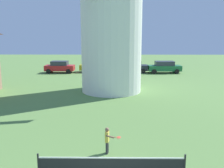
{
  "coord_description": "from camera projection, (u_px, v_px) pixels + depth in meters",
  "views": [
    {
      "loc": [
        0.21,
        -5.62,
        4.78
      ],
      "look_at": [
        0.1,
        3.65,
        2.99
      ],
      "focal_mm": 39.6,
      "sensor_mm": 36.0,
      "label": 1
    }
  ],
  "objects": [
    {
      "name": "parked_car_green",
      "position": [
        164.0,
        67.0,
        32.62
      ],
      "size": [
        4.33,
        1.94,
        1.56
      ],
      "color": "#1E6638",
      "rests_on": "ground_plane"
    },
    {
      "name": "parked_car_red",
      "position": [
        60.0,
        67.0,
        32.78
      ],
      "size": [
        3.83,
        1.92,
        1.56
      ],
      "color": "red",
      "rests_on": "ground_plane"
    },
    {
      "name": "player_far",
      "position": [
        108.0,
        139.0,
        10.14
      ],
      "size": [
        0.67,
        0.55,
        1.12
      ],
      "color": "#333338",
      "rests_on": "ground_plane"
    },
    {
      "name": "parked_car_mustard",
      "position": [
        95.0,
        66.0,
        33.52
      ],
      "size": [
        4.2,
        1.96,
        1.56
      ],
      "color": "#999919",
      "rests_on": "ground_plane"
    },
    {
      "name": "tennis_net",
      "position": [
        111.0,
        166.0,
        7.92
      ],
      "size": [
        4.76,
        0.06,
        1.1
      ],
      "color": "black",
      "rests_on": "ground_plane"
    },
    {
      "name": "parked_car_black",
      "position": [
        133.0,
        66.0,
        33.13
      ],
      "size": [
        4.07,
        2.04,
        1.56
      ],
      "color": "#1E232D",
      "rests_on": "ground_plane"
    }
  ]
}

